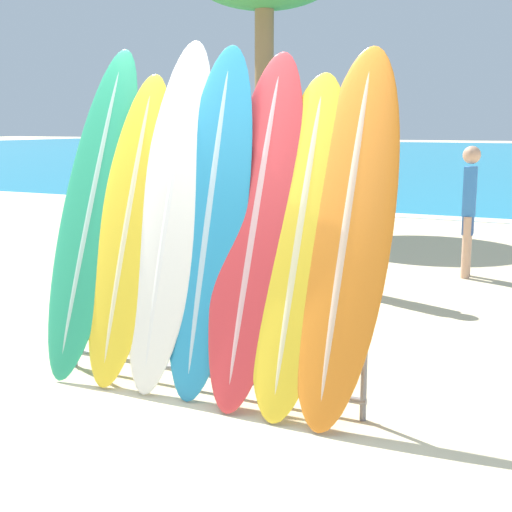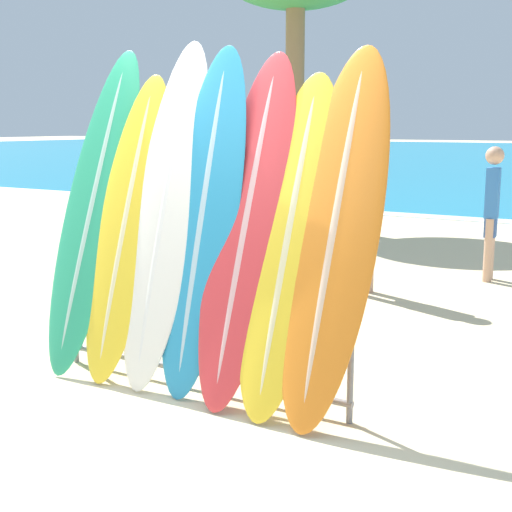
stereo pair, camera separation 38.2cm
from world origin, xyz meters
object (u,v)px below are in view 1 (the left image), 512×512
Objects in this scene: surfboard_slot_6 at (347,231)px; surfboard_rack at (204,330)px; person_far_left at (469,206)px; surfboard_slot_4 at (256,226)px; person_near_water at (213,197)px; surfboard_slot_1 at (130,227)px; person_far_right at (352,203)px; surfboard_slot_5 at (300,241)px; surfboard_slot_2 at (170,213)px; surfboard_slot_3 at (210,220)px; surfboard_slot_0 at (93,209)px.

surfboard_rack is at bearing -173.43° from surfboard_slot_6.
surfboard_slot_6 reaches higher than person_far_left.
surfboard_rack is 1.00× the size of surfboard_slot_6.
person_near_water is at bearing 124.30° from surfboard_slot_4.
surfboard_slot_4 is 0.62m from surfboard_slot_6.
person_far_right is at bearing 79.62° from surfboard_slot_1.
surfboard_slot_1 is 0.98m from surfboard_slot_4.
surfboard_slot_5 is at bearing -4.02° from surfboard_slot_4.
person_far_right is at bearing 102.84° from surfboard_slot_5.
person_near_water is (-1.98, 2.91, -0.16)m from surfboard_slot_4.
surfboard_slot_1 reaches higher than surfboard_slot_5.
person_far_left is at bearing 140.18° from person_far_right.
surfboard_slot_3 is at bearing -1.18° from surfboard_slot_2.
surfboard_slot_4 is (1.34, -0.02, -0.04)m from surfboard_slot_0.
surfboard_slot_3 is (0.32, -0.01, -0.03)m from surfboard_slot_2.
surfboard_slot_2 reaches higher than surfboard_slot_5.
surfboard_slot_3 is at bearing -1.98° from surfboard_slot_0.
surfboard_slot_2 is (-0.31, 0.09, 0.76)m from surfboard_rack.
surfboard_slot_5 is 1.38× the size of person_far_left.
person_near_water is 1.60m from person_far_right.
surfboard_slot_6 is 1.49× the size of person_far_left.
person_far_right is at bearing 108.07° from surfboard_slot_6.
person_far_left is at bearing 90.41° from surfboard_slot_6.
surfboard_slot_3 is at bearing 179.57° from surfboard_slot_5.
surfboard_slot_6 is 3.90m from person_near_water.
surfboard_slot_1 is at bearing -179.34° from surfboard_slot_5.
surfboard_slot_3 is (1.00, -0.03, -0.02)m from surfboard_slot_0.
surfboard_slot_2 reaches higher than person_far_left.
surfboard_rack is 4.69m from person_far_left.
person_far_left is 0.87× the size of person_far_right.
surfboard_rack is 0.97× the size of surfboard_slot_0.
surfboard_slot_4 is (0.65, 0.01, -0.05)m from surfboard_slot_2.
surfboard_slot_2 is 1.04× the size of surfboard_slot_4.
surfboard_rack is 1.29× the size of person_far_right.
person_near_water is at bearing 131.87° from surfboard_slot_6.
surfboard_slot_4 is 1.27× the size of person_near_water.
surfboard_slot_4 is at bearing -179.44° from surfboard_slot_6.
surfboard_slot_2 reaches higher than person_far_right.
surfboard_slot_3 reaches higher than person_near_water.
surfboard_slot_0 is 1.66m from surfboard_slot_5.
surfboard_slot_6 is (1.59, 0.04, 0.07)m from surfboard_slot_1.
person_far_left is (2.57, 1.56, -0.13)m from person_near_water.
surfboard_slot_5 is at bearing 9.02° from person_far_right.
surfboard_slot_6 is (0.95, 0.02, -0.02)m from surfboard_slot_3.
surfboard_slot_6 is at bearing -0.33° from surfboard_slot_0.
surfboard_slot_3 is 1.02× the size of surfboard_slot_4.
person_far_left is (1.24, 4.48, -0.35)m from surfboard_slot_2.
surfboard_slot_1 reaches higher than person_far_left.
surfboard_slot_1 is 0.34m from surfboard_slot_2.
surfboard_slot_1 is 1.21× the size of person_near_water.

